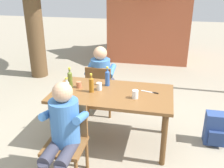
{
  "coord_description": "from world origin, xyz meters",
  "views": [
    {
      "loc": [
        0.66,
        -3.04,
        2.16
      ],
      "look_at": [
        0.0,
        0.0,
        0.88
      ],
      "focal_mm": 40.91,
      "sensor_mm": 36.0,
      "label": 1
    }
  ],
  "objects": [
    {
      "name": "chair_far_left",
      "position": [
        -0.36,
        0.75,
        0.49
      ],
      "size": [
        0.45,
        0.45,
        0.87
      ],
      "color": "brown",
      "rests_on": "ground_plane"
    },
    {
      "name": "bottle_olive",
      "position": [
        -0.6,
        0.04,
        0.89
      ],
      "size": [
        0.06,
        0.06,
        0.29
      ],
      "color": "#566623",
      "rests_on": "dining_table"
    },
    {
      "name": "person_in_white_shirt",
      "position": [
        -0.36,
        -0.85,
        0.66
      ],
      "size": [
        0.47,
        0.62,
        1.18
      ],
      "color": "#3D70B2",
      "rests_on": "ground_plane"
    },
    {
      "name": "person_in_plaid_shirt",
      "position": [
        -0.36,
        0.85,
        0.66
      ],
      "size": [
        0.47,
        0.62,
        1.18
      ],
      "color": "#3D70B2",
      "rests_on": "ground_plane"
    },
    {
      "name": "brick_kiosk",
      "position": [
        0.14,
        4.47,
        1.33
      ],
      "size": [
        2.5,
        1.86,
        2.54
      ],
      "color": "#B25638",
      "rests_on": "ground_plane"
    },
    {
      "name": "backpack_by_near_side",
      "position": [
        1.42,
        0.24,
        0.23
      ],
      "size": [
        0.29,
        0.26,
        0.47
      ],
      "color": "#2D4784",
      "rests_on": "ground_plane"
    },
    {
      "name": "table_knife",
      "position": [
        0.51,
        0.1,
        0.77
      ],
      "size": [
        0.24,
        0.08,
        0.01
      ],
      "color": "silver",
      "rests_on": "dining_table"
    },
    {
      "name": "bottle_clear",
      "position": [
        -0.55,
        -0.22,
        0.87
      ],
      "size": [
        0.06,
        0.06,
        0.25
      ],
      "color": "white",
      "rests_on": "dining_table"
    },
    {
      "name": "cup_glass",
      "position": [
        -0.19,
        0.04,
        0.81
      ],
      "size": [
        0.07,
        0.07,
        0.1
      ],
      "primitive_type": "cylinder",
      "color": "silver",
      "rests_on": "dining_table"
    },
    {
      "name": "chair_near_left",
      "position": [
        -0.36,
        -0.75,
        0.49
      ],
      "size": [
        0.45,
        0.45,
        0.87
      ],
      "color": "brown",
      "rests_on": "ground_plane"
    },
    {
      "name": "bottle_amber",
      "position": [
        -0.27,
        -0.04,
        0.87
      ],
      "size": [
        0.06,
        0.06,
        0.26
      ],
      "color": "#996019",
      "rests_on": "dining_table"
    },
    {
      "name": "cup_white",
      "position": [
        0.33,
        -0.12,
        0.82
      ],
      "size": [
        0.08,
        0.08,
        0.11
      ],
      "primitive_type": "cylinder",
      "color": "white",
      "rests_on": "dining_table"
    },
    {
      "name": "dining_table",
      "position": [
        0.0,
        0.0,
        0.67
      ],
      "size": [
        1.61,
        0.89,
        0.76
      ],
      "color": "brown",
      "rests_on": "ground_plane"
    },
    {
      "name": "bottle_blue",
      "position": [
        -0.11,
        0.22,
        0.88
      ],
      "size": [
        0.06,
        0.06,
        0.28
      ],
      "color": "#2D56A3",
      "rests_on": "dining_table"
    },
    {
      "name": "ground_plane",
      "position": [
        0.0,
        0.0,
        0.0
      ],
      "size": [
        24.0,
        24.0,
        0.0
      ],
      "primitive_type": "plane",
      "color": "gray"
    },
    {
      "name": "cup_terracotta",
      "position": [
        -0.49,
        0.06,
        0.81
      ],
      "size": [
        0.07,
        0.07,
        0.09
      ],
      "primitive_type": "cylinder",
      "color": "#BC6B47",
      "rests_on": "dining_table"
    }
  ]
}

